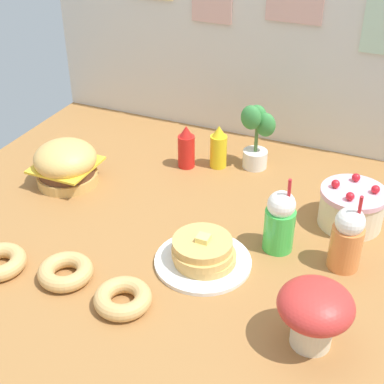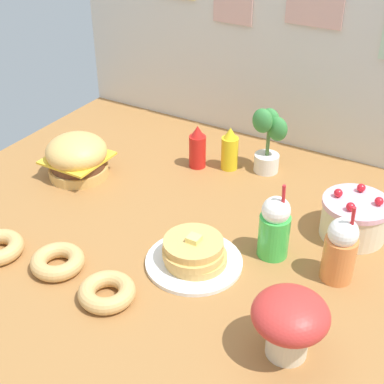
% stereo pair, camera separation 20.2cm
% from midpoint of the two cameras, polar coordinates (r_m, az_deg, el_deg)
% --- Properties ---
extents(ground_plane, '(2.03, 1.79, 0.02)m').
position_cam_midpoint_polar(ground_plane, '(2.01, -4.89, -4.88)').
color(ground_plane, '#9E6B38').
extents(back_wall, '(2.03, 0.04, 1.04)m').
position_cam_midpoint_polar(back_wall, '(2.51, 4.38, 16.59)').
color(back_wall, beige).
rests_on(back_wall, ground_plane).
extents(burger, '(0.26, 0.26, 0.18)m').
position_cam_midpoint_polar(burger, '(2.35, -15.26, 2.74)').
color(burger, '#DBA859').
rests_on(burger, ground_plane).
extents(pancake_stack, '(0.33, 0.33, 0.11)m').
position_cam_midpoint_polar(pancake_stack, '(1.86, -1.97, -6.50)').
color(pancake_stack, white).
rests_on(pancake_stack, ground_plane).
extents(layer_cake, '(0.24, 0.24, 0.18)m').
position_cam_midpoint_polar(layer_cake, '(2.08, 13.46, -1.60)').
color(layer_cake, beige).
rests_on(layer_cake, ground_plane).
extents(ketchup_bottle, '(0.07, 0.07, 0.19)m').
position_cam_midpoint_polar(ketchup_bottle, '(2.39, -3.02, 4.48)').
color(ketchup_bottle, red).
rests_on(ketchup_bottle, ground_plane).
extents(mustard_bottle, '(0.07, 0.07, 0.19)m').
position_cam_midpoint_polar(mustard_bottle, '(2.38, 0.32, 4.50)').
color(mustard_bottle, yellow).
rests_on(mustard_bottle, ground_plane).
extents(cream_soda_cup, '(0.11, 0.11, 0.29)m').
position_cam_midpoint_polar(cream_soda_cup, '(1.89, 6.02, -3.11)').
color(cream_soda_cup, green).
rests_on(cream_soda_cup, ground_plane).
extents(orange_float_cup, '(0.11, 0.11, 0.29)m').
position_cam_midpoint_polar(orange_float_cup, '(1.85, 12.67, -4.81)').
color(orange_float_cup, orange).
rests_on(orange_float_cup, ground_plane).
extents(donut_chocolate, '(0.18, 0.18, 0.05)m').
position_cam_midpoint_polar(donut_chocolate, '(1.88, -15.94, -7.96)').
color(donut_chocolate, tan).
rests_on(donut_chocolate, ground_plane).
extents(donut_vanilla, '(0.18, 0.18, 0.05)m').
position_cam_midpoint_polar(donut_vanilla, '(1.74, -10.50, -10.79)').
color(donut_vanilla, tan).
rests_on(donut_vanilla, ground_plane).
extents(potted_plant, '(0.14, 0.12, 0.29)m').
position_cam_midpoint_polar(potted_plant, '(2.36, 4.24, 5.92)').
color(potted_plant, white).
rests_on(potted_plant, ground_plane).
extents(mushroom_stool, '(0.21, 0.21, 0.20)m').
position_cam_midpoint_polar(mushroom_stool, '(1.56, 8.86, -12.08)').
color(mushroom_stool, beige).
rests_on(mushroom_stool, ground_plane).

